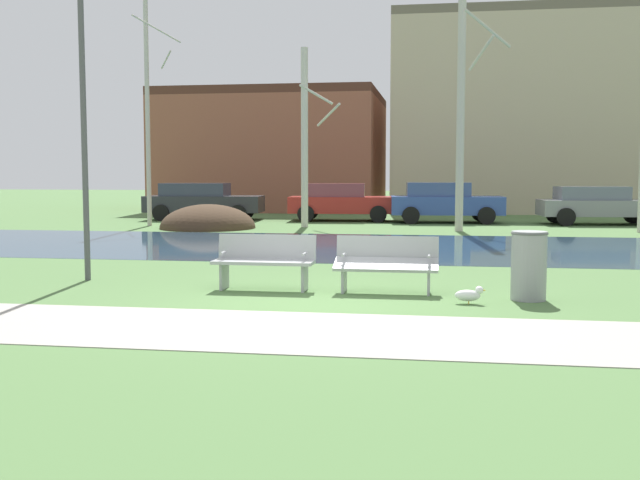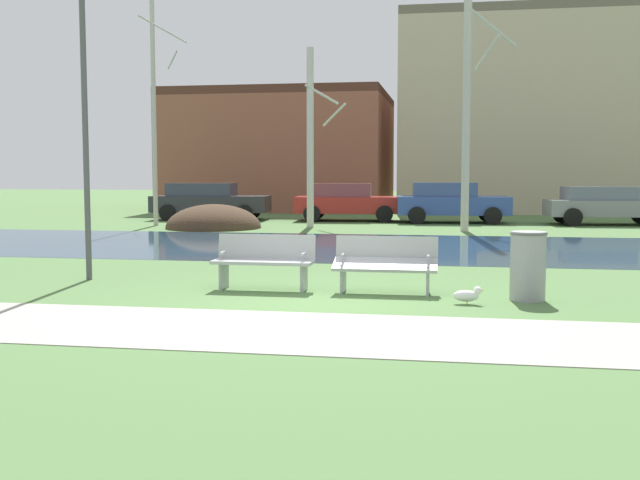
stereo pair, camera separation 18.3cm
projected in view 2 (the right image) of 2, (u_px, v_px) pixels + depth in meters
ground_plane at (378, 241)px, 20.62m from camera, size 120.00×120.00×0.00m
paved_path_strip at (280, 331)px, 8.90m from camera, size 60.00×2.34×0.01m
river_band at (372, 246)px, 19.13m from camera, size 80.00×7.54×0.01m
soil_mound at (214, 228)px, 25.59m from camera, size 3.20×3.36×1.63m
bench_left at (264, 260)px, 12.04m from camera, size 1.60×0.57×0.87m
bench_right at (385, 263)px, 11.70m from camera, size 1.60×0.56×0.87m
trash_bin at (528, 265)px, 10.99m from camera, size 0.54×0.54×1.01m
seagull at (468, 295)px, 10.69m from camera, size 0.44×0.16×0.26m
streetlamp at (83, 47)px, 12.83m from camera, size 0.32×0.32×6.08m
birch_far_left at (154, 101)px, 26.40m from camera, size 1.38×2.25×8.53m
birch_left at (311, 136)px, 25.82m from camera, size 1.39×2.25×6.10m
birch_center_left at (468, 83)px, 23.75m from camera, size 1.63×2.48×9.20m
parked_van_nearest_dark at (209, 200)px, 30.13m from camera, size 4.71×2.28×1.46m
parked_sedan_second_red at (347, 201)px, 29.40m from camera, size 4.28×2.29×1.46m
parked_hatch_third_blue at (451, 202)px, 28.24m from camera, size 4.25×2.26×1.51m
parked_wagon_fourth_grey at (605, 204)px, 27.12m from camera, size 4.41×2.21×1.38m
building_brick_low at (284, 152)px, 39.43m from camera, size 10.72×9.34×5.93m
building_beige_block at (549, 117)px, 37.65m from camera, size 14.36×9.68×9.35m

